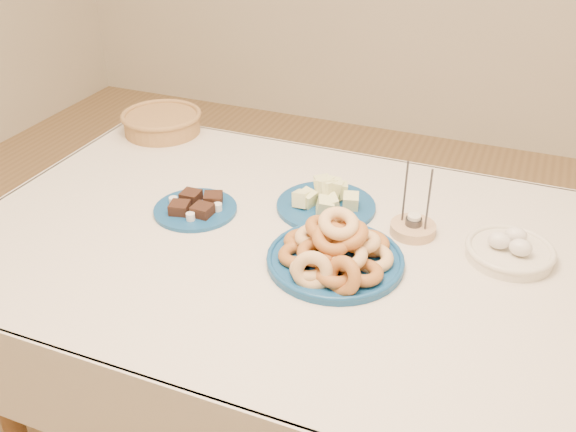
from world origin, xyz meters
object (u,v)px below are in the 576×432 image
(dining_table, at_px, (295,274))
(candle_holder, at_px, (413,227))
(donut_platter, at_px, (335,251))
(melon_plate, at_px, (326,200))
(egg_bowl, at_px, (510,250))
(brownie_plate, at_px, (196,207))
(wicker_basket, at_px, (162,122))

(dining_table, distance_m, candle_holder, 0.33)
(donut_platter, relative_size, candle_holder, 1.73)
(dining_table, distance_m, melon_plate, 0.23)
(donut_platter, xyz_separation_m, melon_plate, (-0.11, 0.25, -0.01))
(egg_bowl, bearing_deg, brownie_plate, -173.47)
(dining_table, relative_size, donut_platter, 5.07)
(donut_platter, relative_size, egg_bowl, 1.55)
(dining_table, xyz_separation_m, egg_bowl, (0.51, 0.12, 0.13))
(brownie_plate, bearing_deg, egg_bowl, 6.53)
(melon_plate, height_order, brownie_plate, melon_plate)
(wicker_basket, bearing_deg, brownie_plate, -49.16)
(wicker_basket, bearing_deg, donut_platter, -33.20)
(brownie_plate, xyz_separation_m, candle_holder, (0.57, 0.11, 0.01))
(dining_table, bearing_deg, egg_bowl, 13.80)
(brownie_plate, bearing_deg, melon_plate, 24.98)
(brownie_plate, xyz_separation_m, egg_bowl, (0.81, 0.09, 0.01))
(melon_plate, distance_m, egg_bowl, 0.49)
(dining_table, relative_size, candle_holder, 8.76)
(brownie_plate, height_order, egg_bowl, egg_bowl)
(dining_table, height_order, brownie_plate, brownie_plate)
(dining_table, relative_size, wicker_basket, 4.82)
(egg_bowl, bearing_deg, dining_table, -166.20)
(dining_table, height_order, donut_platter, donut_platter)
(brownie_plate, height_order, candle_holder, candle_holder)
(candle_holder, bearing_deg, donut_platter, -123.64)
(melon_plate, xyz_separation_m, egg_bowl, (0.49, -0.06, -0.00))
(donut_platter, height_order, egg_bowl, donut_platter)
(melon_plate, distance_m, wicker_basket, 0.75)
(dining_table, distance_m, brownie_plate, 0.33)
(egg_bowl, bearing_deg, donut_platter, -153.58)
(brownie_plate, relative_size, candle_holder, 1.47)
(donut_platter, bearing_deg, dining_table, 153.00)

